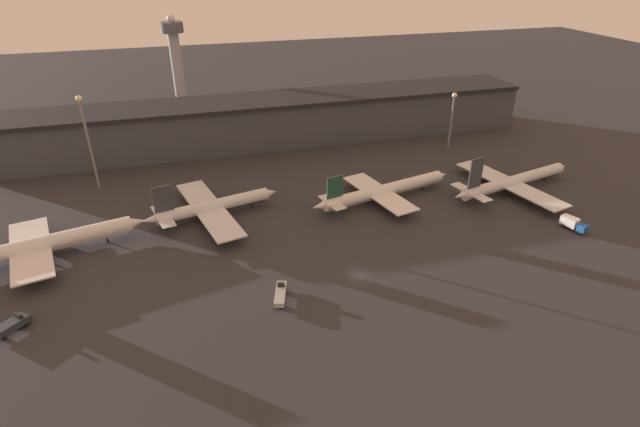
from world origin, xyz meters
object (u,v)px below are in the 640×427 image
service_vehicle_0 (280,294)px  control_tower (176,57)px  airplane_2 (383,191)px  airplane_3 (512,182)px  service_vehicle_1 (11,325)px  airplane_1 (212,207)px  airplane_0 (38,246)px  service_vehicle_2 (573,223)px

service_vehicle_0 → control_tower: 139.24m
airplane_2 → airplane_3: airplane_3 is taller
airplane_3 → service_vehicle_1: bearing=178.6°
service_vehicle_0 → service_vehicle_1: service_vehicle_1 is taller
airplane_1 → service_vehicle_1: (-40.57, -34.22, -1.71)m
airplane_2 → service_vehicle_0: bearing=-149.4°
airplane_0 → service_vehicle_1: bearing=-103.9°
service_vehicle_0 → control_tower: control_tower is taller
airplane_1 → airplane_2: airplane_1 is taller
airplane_1 → control_tower: control_tower is taller
service_vehicle_1 → service_vehicle_2: service_vehicle_2 is taller
airplane_2 → service_vehicle_0: size_ratio=5.72×
airplane_1 → service_vehicle_0: size_ratio=4.67×
service_vehicle_0 → service_vehicle_2: service_vehicle_2 is taller
airplane_3 → service_vehicle_2: bearing=-99.5°
airplane_0 → airplane_2: bearing=-9.5°
airplane_1 → airplane_2: 47.28m
airplane_0 → control_tower: (37.22, 106.74, 19.81)m
airplane_2 → service_vehicle_0: 51.45m
airplane_2 → control_tower: control_tower is taller
airplane_2 → airplane_1: bearing=162.7°
airplane_1 → airplane_3: (85.73, -8.64, -0.09)m
airplane_2 → service_vehicle_2: bearing=-48.5°
airplane_1 → control_tower: size_ratio=0.93×
airplane_0 → airplane_2: (87.26, 5.16, -0.41)m
service_vehicle_1 → airplane_0: bearing=46.2°
airplane_0 → service_vehicle_1: airplane_0 is taller
service_vehicle_2 → airplane_3: bearing=165.8°
airplane_2 → control_tower: size_ratio=1.14×
airplane_1 → service_vehicle_2: (87.09, -32.34, -1.34)m
service_vehicle_1 → airplane_1: bearing=-2.6°
airplane_2 → airplane_3: 38.90m
airplane_1 → airplane_0: bearing=179.6°
airplane_2 → service_vehicle_0: (-37.37, -35.32, -1.76)m
airplane_2 → control_tower: (-50.04, 101.58, 20.21)m
airplane_0 → service_vehicle_2: (127.21, -23.49, -1.66)m
airplane_2 → service_vehicle_1: size_ratio=6.70×
airplane_1 → service_vehicle_2: 92.91m
airplane_3 → service_vehicle_2: airplane_3 is taller
service_vehicle_1 → service_vehicle_2: (127.67, 1.88, 0.37)m
service_vehicle_2 → control_tower: 159.75m
airplane_1 → service_vehicle_1: bearing=-152.7°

